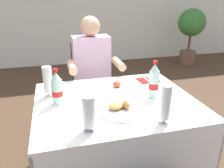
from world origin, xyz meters
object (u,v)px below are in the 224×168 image
plate_far_diner (115,85)px  beer_glass_right (89,114)px  main_dining_table (116,121)px  plate_near_camera (120,109)px  chair_far_diner_seat (94,84)px  beer_glass_middle (165,105)px  beer_glass_left (48,81)px  napkin_cutlery_set (148,80)px  cola_bottle_primary (154,82)px  cola_bottle_secondary (57,89)px  potted_plant_corner (191,28)px  seated_diner_far (93,73)px

plate_far_diner → beer_glass_right: (-0.30, -0.56, 0.09)m
main_dining_table → plate_near_camera: size_ratio=4.54×
chair_far_diner_seat → plate_near_camera: bearing=-91.2°
beer_glass_middle → beer_glass_left: bearing=138.9°
main_dining_table → beer_glass_left: beer_glass_left is taller
chair_far_diner_seat → beer_glass_left: size_ratio=4.33×
beer_glass_middle → main_dining_table: bearing=116.0°
plate_far_diner → napkin_cutlery_set: plate_far_diner is taller
plate_near_camera → cola_bottle_primary: cola_bottle_primary is taller
plate_near_camera → beer_glass_middle: bearing=-43.9°
cola_bottle_primary → beer_glass_middle: bearing=-104.4°
main_dining_table → cola_bottle_primary: bearing=-6.6°
cola_bottle_secondary → potted_plant_corner: potted_plant_corner is taller
chair_far_diner_seat → cola_bottle_primary: 0.97m
chair_far_diner_seat → cola_bottle_primary: size_ratio=3.58×
chair_far_diner_seat → beer_glass_left: bearing=-123.7°
cola_bottle_primary → chair_far_diner_seat: bearing=107.0°
beer_glass_left → cola_bottle_secondary: cola_bottle_secondary is taller
beer_glass_middle → cola_bottle_primary: 0.35m
chair_far_diner_seat → beer_glass_right: (-0.24, -1.18, 0.31)m
beer_glass_left → cola_bottle_primary: bearing=-16.2°
cola_bottle_primary → cola_bottle_secondary: bearing=173.4°
chair_far_diner_seat → beer_glass_right: chair_far_diner_seat is taller
beer_glass_left → beer_glass_middle: 0.83m
beer_glass_middle → potted_plant_corner: size_ratio=0.20×
cola_bottle_primary → main_dining_table: bearing=173.4°
seated_diner_far → potted_plant_corner: seated_diner_far is taller
cola_bottle_primary → plate_near_camera: bearing=-153.4°
seated_diner_far → napkin_cutlery_set: 0.60m
chair_far_diner_seat → plate_near_camera: chair_far_diner_seat is taller
main_dining_table → chair_far_diner_seat: size_ratio=1.13×
plate_far_diner → beer_glass_right: 0.64m
cola_bottle_secondary → napkin_cutlery_set: size_ratio=1.28×
beer_glass_left → cola_bottle_primary: (0.71, -0.21, -0.00)m
cola_bottle_secondary → napkin_cutlery_set: 0.81m
beer_glass_right → potted_plant_corner: 4.24m
beer_glass_left → beer_glass_middle: bearing=-41.1°
potted_plant_corner → plate_far_diner: bearing=-132.0°
seated_diner_far → cola_bottle_secondary: (-0.36, -0.69, 0.15)m
plate_far_diner → cola_bottle_primary: 0.34m
beer_glass_right → napkin_cutlery_set: beer_glass_right is taller
plate_near_camera → plate_far_diner: (0.08, 0.40, -0.00)m
beer_glass_right → potted_plant_corner: size_ratio=0.18×
cola_bottle_primary → napkin_cutlery_set: cola_bottle_primary is taller
main_dining_table → seated_diner_far: seated_diner_far is taller
seated_diner_far → plate_far_diner: seated_diner_far is taller
cola_bottle_secondary → napkin_cutlery_set: (0.76, 0.25, -0.10)m
chair_far_diner_seat → beer_glass_right: size_ratio=4.68×
main_dining_table → beer_glass_right: bearing=-125.6°
napkin_cutlery_set → cola_bottle_primary: bearing=-107.6°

